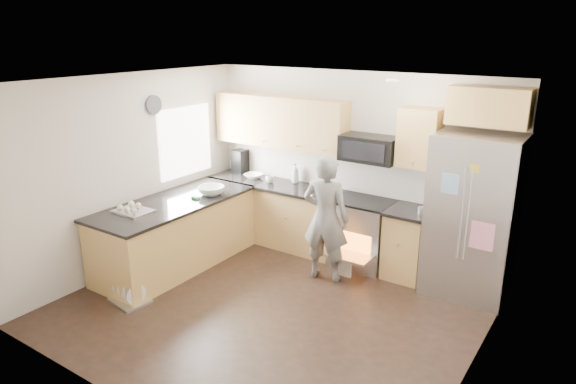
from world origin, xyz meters
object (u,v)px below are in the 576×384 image
Objects in this scene: refrigerator at (472,216)px; dish_rack at (130,296)px; stove_range at (363,218)px; person at (326,218)px.

refrigerator is 3.99× the size of dish_rack.
person is (-0.21, -0.65, 0.15)m from stove_range.
person reaches higher than dish_rack.
refrigerator is 1.77m from person.
dish_rack is at bearing 39.07° from person.
dish_rack is (-1.83, -2.50, -0.60)m from stove_range.
dish_rack is (-3.25, -2.51, -0.92)m from refrigerator.
refrigerator is at bearing -167.72° from person.
stove_range is at bearing -117.51° from person.
dish_rack is (-1.62, -1.85, -0.75)m from person.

